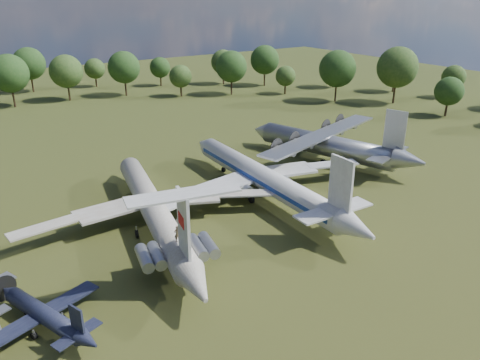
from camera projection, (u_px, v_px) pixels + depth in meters
ground at (186, 230)px, 59.61m from camera, size 300.00×300.00×0.00m
il62_airliner at (153, 212)px, 59.49m from camera, size 42.02×50.05×4.34m
tu104_jet at (263, 182)px, 68.55m from camera, size 36.02×47.03×4.58m
an12_transport at (326, 148)px, 83.03m from camera, size 41.63×44.23×4.80m
small_prop_west at (45, 318)px, 41.92m from camera, size 16.13×18.52×2.27m
person_on_il62 at (177, 234)px, 47.93m from camera, size 0.73×0.56×1.80m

